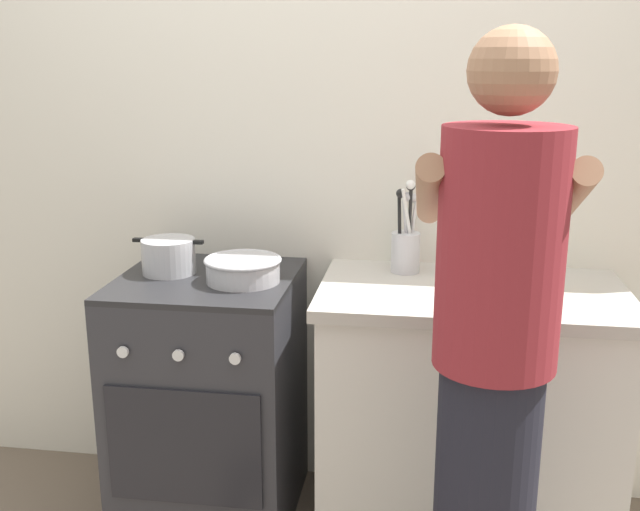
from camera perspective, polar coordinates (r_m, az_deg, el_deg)
back_wall at (r=2.75m, az=4.30°, el=6.96°), size 3.20×0.10×2.50m
countertop at (r=2.64m, az=11.11°, el=-11.80°), size 1.00×0.60×0.90m
stove_range at (r=2.74m, az=-8.35°, el=-10.70°), size 0.60×0.62×0.90m
pot at (r=2.64m, az=-11.48°, el=-0.05°), size 0.25×0.19×0.12m
mixing_bowl at (r=2.50m, az=-5.91°, el=-1.00°), size 0.26×0.26×0.08m
utensil_crock at (r=2.61m, az=6.58°, el=0.83°), size 0.10×0.10×0.33m
spice_bottle at (r=2.52m, az=13.05°, el=-1.41°), size 0.04×0.04×0.08m
oil_bottle at (r=2.40m, az=16.63°, el=-0.73°), size 0.06×0.06×0.25m
person at (r=1.92m, az=13.01°, el=-9.13°), size 0.41×0.50×1.70m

